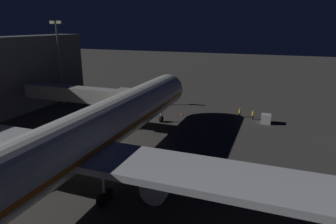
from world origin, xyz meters
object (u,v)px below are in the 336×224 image
baggage_container_near_belt (266,119)px  traffic_cone_nose_port (182,114)px  apron_floodlight_mast (59,58)px  ground_crew_by_tug (240,112)px  traffic_cone_nose_starboard (161,112)px  jet_bridge (86,95)px  airliner_at_gate (65,149)px  ground_crew_under_port_wing (253,115)px

baggage_container_near_belt → traffic_cone_nose_port: 16.11m
apron_floodlight_mast → baggage_container_near_belt: (-43.80, -1.94, -9.72)m
apron_floodlight_mast → ground_crew_by_tug: apron_floodlight_mast is taller
ground_crew_by_tug → traffic_cone_nose_port: (11.09, 2.71, -0.70)m
baggage_container_near_belt → traffic_cone_nose_starboard: bearing=1.4°
jet_bridge → baggage_container_near_belt: 32.83m
airliner_at_gate → jet_bridge: 23.47m
apron_floodlight_mast → baggage_container_near_belt: 44.90m
baggage_container_near_belt → traffic_cone_nose_port: (16.10, 0.51, -0.57)m
jet_bridge → apron_floodlight_mast: 17.72m
apron_floodlight_mast → traffic_cone_nose_port: apron_floodlight_mast is taller
jet_bridge → ground_crew_under_port_wing: 31.20m
ground_crew_under_port_wing → airliner_at_gate: bearing=64.9°
ground_crew_under_port_wing → ground_crew_by_tug: bearing=-14.8°
airliner_at_gate → traffic_cone_nose_starboard: airliner_at_gate is taller
ground_crew_by_tug → traffic_cone_nose_port: ground_crew_by_tug is taller
airliner_at_gate → apron_floodlight_mast: size_ratio=3.64×
baggage_container_near_belt → traffic_cone_nose_starboard: baggage_container_near_belt is taller
baggage_container_near_belt → ground_crew_by_tug: 5.47m
airliner_at_gate → jet_bridge: airliner_at_gate is taller
airliner_at_gate → traffic_cone_nose_port: bearing=-94.0°
jet_bridge → ground_crew_under_port_wing: jet_bridge is taller
jet_bridge → ground_crew_by_tug: size_ratio=12.50×
ground_crew_under_port_wing → ground_crew_by_tug: size_ratio=0.99×
jet_bridge → apron_floodlight_mast: (13.62, -10.13, 5.06)m
jet_bridge → ground_crew_by_tug: 29.28m
airliner_at_gate → apron_floodlight_mast: 40.00m
ground_crew_by_tug → traffic_cone_nose_starboard: ground_crew_by_tug is taller
traffic_cone_nose_port → traffic_cone_nose_starboard: 4.40m
ground_crew_by_tug → ground_crew_under_port_wing: bearing=165.2°
ground_crew_under_port_wing → apron_floodlight_mast: bearing=4.8°
jet_bridge → airliner_at_gate: bearing=120.4°
traffic_cone_nose_port → traffic_cone_nose_starboard: same height
airliner_at_gate → traffic_cone_nose_starboard: 32.29m
ground_crew_under_port_wing → ground_crew_by_tug: ground_crew_by_tug is taller
apron_floodlight_mast → ground_crew_under_port_wing: 42.57m
airliner_at_gate → traffic_cone_nose_port: (-2.20, -31.80, -5.13)m
ground_crew_under_port_wing → traffic_cone_nose_port: 13.80m
ground_crew_by_tug → traffic_cone_nose_starboard: 15.74m
baggage_container_near_belt → traffic_cone_nose_port: bearing=1.8°
apron_floodlight_mast → traffic_cone_nose_starboard: bearing=-176.5°
jet_bridge → ground_crew_by_tug: jet_bridge is taller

